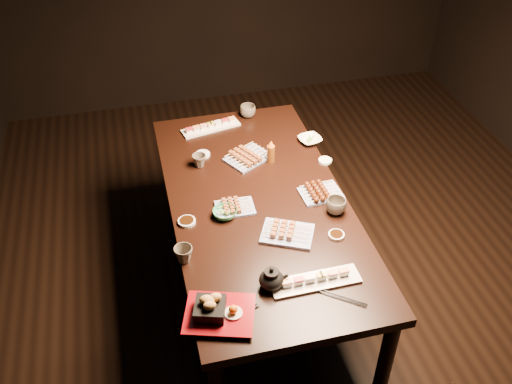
{
  "coord_description": "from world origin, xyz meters",
  "views": [
    {
      "loc": [
        -0.91,
        -2.14,
        2.63
      ],
      "look_at": [
        -0.36,
        0.11,
        0.77
      ],
      "focal_mm": 40.0,
      "sensor_mm": 36.0,
      "label": 1
    }
  ],
  "objects_px": {
    "edamame_bowl_green": "(225,213)",
    "teacup_near_left": "(184,254)",
    "yakitori_plate_center": "(235,205)",
    "teacup_far_left": "(199,161)",
    "yakitori_plate_left": "(248,155)",
    "teacup_mid_right": "(336,206)",
    "dining_table": "(258,253)",
    "sushi_platter_far": "(211,126)",
    "sushi_platter_near": "(316,279)",
    "yakitori_plate_right": "(288,230)",
    "teacup_far_right": "(248,111)",
    "edamame_bowl_cream": "(310,140)",
    "teapot": "(271,278)",
    "condiment_bottle": "(271,151)",
    "tempura_tray": "(219,308)"
  },
  "relations": [
    {
      "from": "yakitori_plate_center",
      "to": "edamame_bowl_green",
      "type": "xyz_separation_m",
      "value": [
        -0.06,
        -0.04,
        -0.01
      ]
    },
    {
      "from": "teacup_near_left",
      "to": "dining_table",
      "type": "bearing_deg",
      "value": 37.58
    },
    {
      "from": "edamame_bowl_cream",
      "to": "teapot",
      "type": "xyz_separation_m",
      "value": [
        -0.51,
        -1.03,
        0.04
      ]
    },
    {
      "from": "teacup_far_right",
      "to": "yakitori_plate_left",
      "type": "bearing_deg",
      "value": -103.14
    },
    {
      "from": "sushi_platter_far",
      "to": "condiment_bottle",
      "type": "relative_size",
      "value": 2.63
    },
    {
      "from": "dining_table",
      "to": "edamame_bowl_cream",
      "type": "distance_m",
      "value": 0.74
    },
    {
      "from": "edamame_bowl_green",
      "to": "teacup_near_left",
      "type": "height_order",
      "value": "teacup_near_left"
    },
    {
      "from": "dining_table",
      "to": "edamame_bowl_green",
      "type": "xyz_separation_m",
      "value": [
        -0.19,
        -0.07,
        0.39
      ]
    },
    {
      "from": "teacup_near_left",
      "to": "teacup_far_left",
      "type": "bearing_deg",
      "value": 75.03
    },
    {
      "from": "yakitori_plate_center",
      "to": "tempura_tray",
      "type": "relative_size",
      "value": 0.68
    },
    {
      "from": "edamame_bowl_green",
      "to": "teapot",
      "type": "bearing_deg",
      "value": -78.38
    },
    {
      "from": "yakitori_plate_left",
      "to": "teacup_near_left",
      "type": "distance_m",
      "value": 0.85
    },
    {
      "from": "sushi_platter_far",
      "to": "edamame_bowl_green",
      "type": "xyz_separation_m",
      "value": [
        -0.08,
        -0.82,
        -0.0
      ]
    },
    {
      "from": "sushi_platter_near",
      "to": "edamame_bowl_green",
      "type": "distance_m",
      "value": 0.61
    },
    {
      "from": "sushi_platter_near",
      "to": "yakitori_plate_left",
      "type": "relative_size",
      "value": 1.68
    },
    {
      "from": "yakitori_plate_left",
      "to": "edamame_bowl_green",
      "type": "height_order",
      "value": "yakitori_plate_left"
    },
    {
      "from": "edamame_bowl_green",
      "to": "teacup_far_left",
      "type": "relative_size",
      "value": 1.56
    },
    {
      "from": "sushi_platter_near",
      "to": "yakitori_plate_right",
      "type": "distance_m",
      "value": 0.32
    },
    {
      "from": "teacup_far_left",
      "to": "teacup_mid_right",
      "type": "bearing_deg",
      "value": -42.79
    },
    {
      "from": "yakitori_plate_left",
      "to": "condiment_bottle",
      "type": "xyz_separation_m",
      "value": [
        0.12,
        -0.05,
        0.04
      ]
    },
    {
      "from": "sushi_platter_near",
      "to": "teacup_far_left",
      "type": "relative_size",
      "value": 5.16
    },
    {
      "from": "teacup_far_right",
      "to": "condiment_bottle",
      "type": "relative_size",
      "value": 0.71
    },
    {
      "from": "teacup_far_left",
      "to": "yakitori_plate_center",
      "type": "bearing_deg",
      "value": -74.48
    },
    {
      "from": "sushi_platter_far",
      "to": "edamame_bowl_green",
      "type": "relative_size",
      "value": 2.97
    },
    {
      "from": "teacup_far_left",
      "to": "edamame_bowl_green",
      "type": "bearing_deg",
      "value": -83.24
    },
    {
      "from": "edamame_bowl_green",
      "to": "teacup_near_left",
      "type": "relative_size",
      "value": 1.41
    },
    {
      "from": "edamame_bowl_green",
      "to": "teacup_far_right",
      "type": "height_order",
      "value": "teacup_far_right"
    },
    {
      "from": "teacup_near_left",
      "to": "condiment_bottle",
      "type": "relative_size",
      "value": 0.63
    },
    {
      "from": "condiment_bottle",
      "to": "tempura_tray",
      "type": "bearing_deg",
      "value": -115.83
    },
    {
      "from": "yakitori_plate_center",
      "to": "edamame_bowl_green",
      "type": "height_order",
      "value": "yakitori_plate_center"
    },
    {
      "from": "sushi_platter_far",
      "to": "tempura_tray",
      "type": "bearing_deg",
      "value": 68.75
    },
    {
      "from": "dining_table",
      "to": "sushi_platter_near",
      "type": "xyz_separation_m",
      "value": [
        0.11,
        -0.61,
        0.4
      ]
    },
    {
      "from": "edamame_bowl_cream",
      "to": "yakitori_plate_center",
      "type": "bearing_deg",
      "value": -138.86
    },
    {
      "from": "yakitori_plate_center",
      "to": "tempura_tray",
      "type": "xyz_separation_m",
      "value": [
        -0.21,
        -0.66,
        0.03
      ]
    },
    {
      "from": "yakitori_plate_right",
      "to": "teacup_near_left",
      "type": "height_order",
      "value": "teacup_near_left"
    },
    {
      "from": "teacup_near_left",
      "to": "teacup_far_left",
      "type": "distance_m",
      "value": 0.73
    },
    {
      "from": "yakitori_plate_left",
      "to": "teacup_mid_right",
      "type": "bearing_deg",
      "value": -89.24
    },
    {
      "from": "teacup_far_left",
      "to": "sushi_platter_far",
      "type": "bearing_deg",
      "value": 70.36
    },
    {
      "from": "teacup_far_left",
      "to": "teacup_near_left",
      "type": "bearing_deg",
      "value": -104.97
    },
    {
      "from": "sushi_platter_near",
      "to": "teacup_far_left",
      "type": "distance_m",
      "value": 1.04
    },
    {
      "from": "yakitori_plate_left",
      "to": "teacup_mid_right",
      "type": "xyz_separation_m",
      "value": [
        0.32,
        -0.55,
        0.01
      ]
    },
    {
      "from": "teacup_mid_right",
      "to": "teacup_far_right",
      "type": "xyz_separation_m",
      "value": [
        -0.22,
        1.0,
        -0.0
      ]
    },
    {
      "from": "yakitori_plate_left",
      "to": "sushi_platter_near",
      "type": "bearing_deg",
      "value": -115.18
    },
    {
      "from": "edamame_bowl_cream",
      "to": "teacup_far_left",
      "type": "distance_m",
      "value": 0.68
    },
    {
      "from": "yakitori_plate_center",
      "to": "teacup_near_left",
      "type": "height_order",
      "value": "teacup_near_left"
    },
    {
      "from": "teacup_near_left",
      "to": "teapot",
      "type": "bearing_deg",
      "value": -35.3
    },
    {
      "from": "yakitori_plate_right",
      "to": "teacup_near_left",
      "type": "relative_size",
      "value": 2.84
    },
    {
      "from": "sushi_platter_far",
      "to": "sushi_platter_near",
      "type": "bearing_deg",
      "value": 86.93
    },
    {
      "from": "edamame_bowl_green",
      "to": "dining_table",
      "type": "bearing_deg",
      "value": 21.44
    },
    {
      "from": "yakitori_plate_center",
      "to": "sushi_platter_far",
      "type": "bearing_deg",
      "value": 90.45
    }
  ]
}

